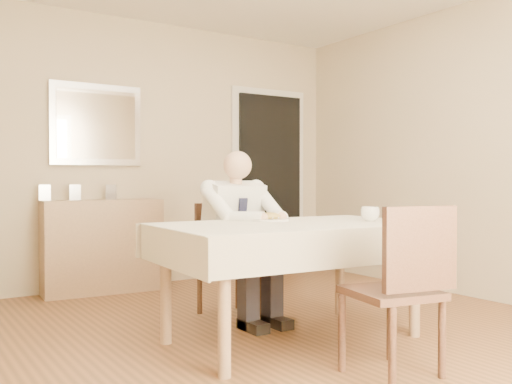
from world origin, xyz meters
TOP-DOWN VIEW (x-y plane):
  - room at (0.00, 0.00)m, footprint 5.00×5.02m
  - doorway at (1.55, 2.46)m, footprint 0.96×0.07m
  - mirror at (-0.41, 2.47)m, footprint 0.86×0.04m
  - dining_table at (0.12, 0.10)m, footprint 1.76×1.10m
  - chair_far at (0.12, 0.98)m, footprint 0.40×0.40m
  - chair_near at (0.17, -0.79)m, footprint 0.50×0.50m
  - seated_man at (0.12, 0.70)m, footprint 0.48×0.72m
  - plate at (0.11, 0.35)m, footprint 0.26×0.26m
  - food at (0.11, 0.35)m, footprint 0.14×0.14m
  - knife at (0.15, 0.29)m, footprint 0.01×0.13m
  - fork at (0.07, 0.29)m, footprint 0.01×0.13m
  - coffee_mug at (0.65, -0.05)m, footprint 0.14×0.14m
  - sideboard at (-0.41, 2.32)m, footprint 1.08×0.43m
  - photo_frame_left at (-0.89, 2.40)m, footprint 0.10×0.02m
  - photo_frame_center at (-0.64, 2.35)m, footprint 0.10×0.02m
  - photo_frame_right at (-0.30, 2.38)m, footprint 0.10×0.02m

SIDE VIEW (x-z plane):
  - sideboard at x=-0.41m, z-range 0.00..0.85m
  - chair_far at x=0.12m, z-range 0.05..0.90m
  - chair_near at x=0.17m, z-range 0.06..0.96m
  - dining_table at x=0.12m, z-range 0.29..1.04m
  - seated_man at x=0.12m, z-range 0.07..1.31m
  - plate at x=0.11m, z-range 0.75..0.77m
  - knife at x=0.15m, z-range 0.77..0.78m
  - fork at x=0.07m, z-range 0.77..0.78m
  - food at x=0.11m, z-range 0.76..0.81m
  - coffee_mug at x=0.65m, z-range 0.75..0.85m
  - photo_frame_left at x=-0.89m, z-range 0.85..0.99m
  - photo_frame_center at x=-0.64m, z-range 0.85..0.99m
  - photo_frame_right at x=-0.30m, z-range 0.85..0.99m
  - doorway at x=1.55m, z-range -0.05..2.05m
  - room at x=0.00m, z-range 0.00..2.60m
  - mirror at x=-0.41m, z-range 1.17..1.93m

